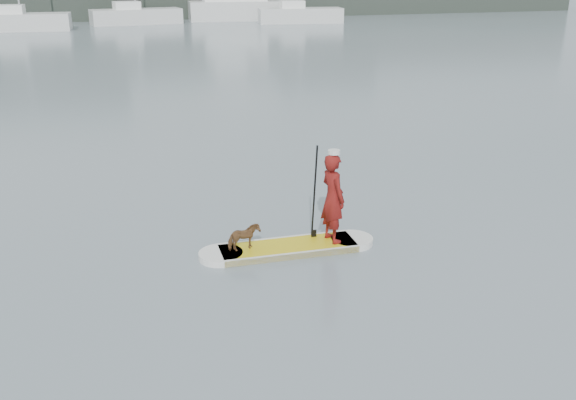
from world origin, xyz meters
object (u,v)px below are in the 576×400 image
object	(u,v)px
paddler	(333,198)
paddleboard	(288,248)
motor_yacht_a	(241,0)
sailboat_c	(21,21)
sailboat_d	(136,15)
dog	(244,237)
sailboat_e	(300,14)

from	to	relation	value
paddler	paddleboard	bearing A→B (deg)	76.63
motor_yacht_a	paddleboard	bearing A→B (deg)	-97.69
sailboat_c	motor_yacht_a	world-z (taller)	sailboat_c
sailboat_c	sailboat_d	world-z (taller)	sailboat_d
paddler	dog	size ratio (longest dim) A/B	2.91
sailboat_e	motor_yacht_a	size ratio (longest dim) A/B	1.00
paddler	motor_yacht_a	size ratio (longest dim) A/B	0.16
motor_yacht_a	sailboat_e	bearing A→B (deg)	-42.94
sailboat_c	sailboat_e	size ratio (longest dim) A/B	0.99
paddleboard	sailboat_e	size ratio (longest dim) A/B	0.31
sailboat_c	sailboat_d	bearing A→B (deg)	24.58
paddler	motor_yacht_a	bearing A→B (deg)	-22.61
dog	sailboat_c	bearing A→B (deg)	-3.51
paddleboard	motor_yacht_a	world-z (taller)	motor_yacht_a
paddler	motor_yacht_a	world-z (taller)	motor_yacht_a
paddler	dog	xyz separation A→B (m)	(-1.67, 0.04, -0.59)
sailboat_c	sailboat_d	distance (m)	9.58
paddler	sailboat_c	bearing A→B (deg)	-0.37
paddler	sailboat_e	world-z (taller)	sailboat_e
sailboat_c	sailboat_e	distance (m)	22.86
sailboat_c	sailboat_d	xyz separation A→B (m)	(8.97, 3.36, 0.03)
paddleboard	dog	xyz separation A→B (m)	(-0.82, 0.02, 0.30)
paddleboard	motor_yacht_a	xyz separation A→B (m)	(10.29, 49.87, 1.69)
sailboat_e	paddler	bearing A→B (deg)	-98.90
motor_yacht_a	sailboat_d	bearing A→B (deg)	-166.56
paddler	sailboat_d	world-z (taller)	sailboat_d
paddleboard	sailboat_e	world-z (taller)	sailboat_e
sailboat_c	sailboat_e	world-z (taller)	sailboat_e
paddler	sailboat_c	world-z (taller)	sailboat_c
sailboat_d	sailboat_e	xyz separation A→B (m)	(13.89, -2.94, -0.05)
paddler	sailboat_e	size ratio (longest dim) A/B	0.16
dog	motor_yacht_a	size ratio (longest dim) A/B	0.05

